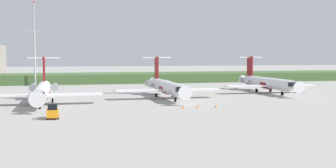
# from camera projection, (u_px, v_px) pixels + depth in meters

# --- Properties ---
(ground_plane) EXTENTS (500.00, 500.00, 0.00)m
(ground_plane) POSITION_uv_depth(u_px,v_px,m) (154.00, 92.00, 112.71)
(ground_plane) COLOR #9E9B96
(grass_berm) EXTENTS (320.00, 20.00, 3.07)m
(grass_berm) POSITION_uv_depth(u_px,v_px,m) (131.00, 78.00, 151.61)
(grass_berm) COLOR #426033
(grass_berm) RESTS_ON ground
(regional_jet_nearest) EXTENTS (22.81, 31.00, 9.00)m
(regional_jet_nearest) POSITION_uv_depth(u_px,v_px,m) (42.00, 91.00, 84.33)
(regional_jet_nearest) COLOR white
(regional_jet_nearest) RESTS_ON ground
(regional_jet_second) EXTENTS (22.81, 31.00, 9.00)m
(regional_jet_second) POSITION_uv_depth(u_px,v_px,m) (166.00, 86.00, 95.97)
(regional_jet_second) COLOR white
(regional_jet_second) RESTS_ON ground
(regional_jet_third) EXTENTS (22.81, 31.00, 9.00)m
(regional_jet_third) POSITION_uv_depth(u_px,v_px,m) (267.00, 82.00, 109.45)
(regional_jet_third) COLOR white
(regional_jet_third) RESTS_ON ground
(antenna_mast) EXTENTS (4.40, 0.50, 25.61)m
(antenna_mast) POSITION_uv_depth(u_px,v_px,m) (35.00, 51.00, 132.91)
(antenna_mast) COLOR #B2B2B7
(antenna_mast) RESTS_ON ground
(baggage_tug) EXTENTS (1.72, 3.20, 2.30)m
(baggage_tug) POSITION_uv_depth(u_px,v_px,m) (53.00, 112.00, 64.84)
(baggage_tug) COLOR orange
(baggage_tug) RESTS_ON ground
(safety_cone_front_marker) EXTENTS (0.44, 0.44, 0.55)m
(safety_cone_front_marker) POSITION_uv_depth(u_px,v_px,m) (183.00, 107.00, 77.51)
(safety_cone_front_marker) COLOR orange
(safety_cone_front_marker) RESTS_ON ground
(safety_cone_mid_marker) EXTENTS (0.44, 0.44, 0.55)m
(safety_cone_mid_marker) POSITION_uv_depth(u_px,v_px,m) (198.00, 106.00, 78.27)
(safety_cone_mid_marker) COLOR orange
(safety_cone_mid_marker) RESTS_ON ground
(safety_cone_rear_marker) EXTENTS (0.44, 0.44, 0.55)m
(safety_cone_rear_marker) POSITION_uv_depth(u_px,v_px,m) (216.00, 106.00, 78.87)
(safety_cone_rear_marker) COLOR orange
(safety_cone_rear_marker) RESTS_ON ground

